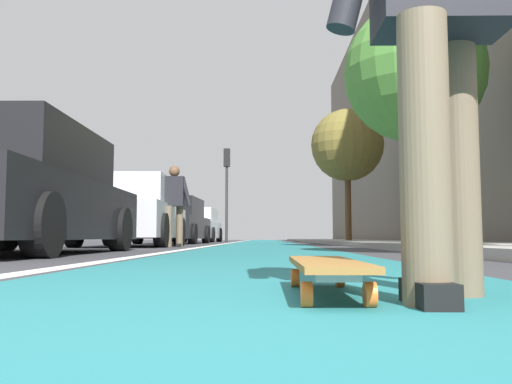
% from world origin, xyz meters
% --- Properties ---
extents(ground_plane, '(80.00, 80.00, 0.00)m').
position_xyz_m(ground_plane, '(10.00, 0.00, 0.00)').
color(ground_plane, '#38383D').
extents(bike_lane_paint, '(56.00, 2.19, 0.00)m').
position_xyz_m(bike_lane_paint, '(24.00, 0.00, 0.00)').
color(bike_lane_paint, '#237075').
rests_on(bike_lane_paint, ground).
extents(lane_stripe_white, '(52.00, 0.16, 0.01)m').
position_xyz_m(lane_stripe_white, '(20.00, 1.25, 0.00)').
color(lane_stripe_white, silver).
rests_on(lane_stripe_white, ground).
extents(sidewalk_curb, '(52.00, 3.20, 0.10)m').
position_xyz_m(sidewalk_curb, '(18.00, -3.49, 0.05)').
color(sidewalk_curb, '#9E9B93').
rests_on(sidewalk_curb, ground).
extents(building_facade, '(40.00, 1.20, 12.34)m').
position_xyz_m(building_facade, '(22.00, -5.99, 6.17)').
color(building_facade, '#6E655A').
rests_on(building_facade, ground).
extents(skateboard, '(0.84, 0.20, 0.11)m').
position_xyz_m(skateboard, '(1.05, -0.23, 0.09)').
color(skateboard, orange).
rests_on(skateboard, ground).
extents(parked_car_near, '(4.42, 1.89, 1.47)m').
position_xyz_m(parked_car_near, '(5.53, 2.84, 0.70)').
color(parked_car_near, black).
rests_on(parked_car_near, ground).
extents(parked_car_mid, '(4.26, 1.99, 1.50)m').
position_xyz_m(parked_car_mid, '(11.06, 2.86, 0.72)').
color(parked_car_mid, '#B7B7BC').
rests_on(parked_car_mid, ground).
extents(parked_car_far, '(4.41, 2.02, 1.47)m').
position_xyz_m(parked_car_far, '(16.80, 2.90, 0.70)').
color(parked_car_far, black).
rests_on(parked_car_far, ground).
extents(parked_car_end, '(4.07, 2.02, 1.48)m').
position_xyz_m(parked_car_end, '(23.22, 2.97, 0.71)').
color(parked_car_end, silver).
rests_on(parked_car_end, ground).
extents(traffic_light, '(0.33, 0.28, 4.15)m').
position_xyz_m(traffic_light, '(23.12, 1.65, 2.87)').
color(traffic_light, '#2D2D2D').
rests_on(traffic_light, ground).
extents(street_tree_mid, '(2.85, 2.85, 4.98)m').
position_xyz_m(street_tree_mid, '(10.12, -3.09, 3.53)').
color(street_tree_mid, brown).
rests_on(street_tree_mid, ground).
extents(street_tree_far, '(2.67, 2.67, 4.94)m').
position_xyz_m(street_tree_far, '(19.09, -3.09, 3.59)').
color(street_tree_far, brown).
rests_on(street_tree_far, ground).
extents(pedestrian_distant, '(0.47, 0.73, 1.68)m').
position_xyz_m(pedestrian_distant, '(10.41, 1.84, 0.96)').
color(pedestrian_distant, brown).
rests_on(pedestrian_distant, ground).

